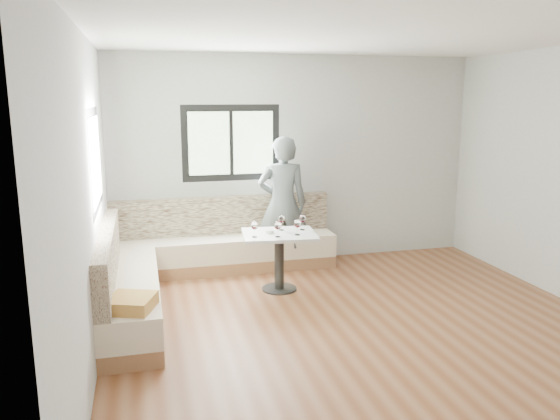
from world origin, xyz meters
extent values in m
cube|color=brown|center=(0.00, 0.00, 0.00)|extent=(5.00, 5.00, 0.01)
cube|color=white|center=(0.00, 0.00, 2.80)|extent=(5.00, 5.00, 0.01)
cube|color=#B7B7B2|center=(0.00, 2.50, 1.40)|extent=(5.00, 0.01, 2.80)
cube|color=#B7B7B2|center=(-2.50, 0.00, 1.40)|extent=(0.01, 5.00, 2.80)
cube|color=black|center=(-0.90, 2.49, 1.65)|extent=(1.30, 0.02, 1.00)
cube|color=black|center=(-2.49, 0.90, 1.65)|extent=(0.02, 1.30, 1.00)
cube|color=#986743|center=(-1.05, 2.23, 0.08)|extent=(2.90, 0.55, 0.16)
cube|color=beige|center=(-1.05, 2.23, 0.30)|extent=(2.90, 0.55, 0.29)
cube|color=beige|center=(-1.05, 2.43, 0.70)|extent=(2.90, 0.14, 0.50)
cube|color=#986743|center=(-2.23, 0.82, 0.08)|extent=(0.55, 2.25, 0.16)
cube|color=beige|center=(-2.23, 0.82, 0.30)|extent=(0.55, 2.25, 0.29)
cube|color=beige|center=(-2.43, 0.82, 0.70)|extent=(0.14, 2.25, 0.50)
cube|color=#AE7B33|center=(-2.21, -0.02, 0.51)|extent=(0.49, 0.49, 0.11)
cylinder|color=black|center=(-0.54, 1.33, 0.01)|extent=(0.41, 0.41, 0.02)
cylinder|color=black|center=(-0.54, 1.33, 0.33)|extent=(0.11, 0.11, 0.66)
cube|color=silver|center=(-0.54, 1.33, 0.67)|extent=(0.91, 0.75, 0.04)
imported|color=#535C5D|center=(-0.30, 2.12, 0.88)|extent=(0.70, 0.52, 1.76)
cylinder|color=white|center=(-0.65, 1.35, 0.71)|extent=(0.10, 0.10, 0.04)
sphere|color=black|center=(-0.64, 1.36, 0.72)|extent=(0.02, 0.02, 0.02)
sphere|color=black|center=(-0.66, 1.36, 0.72)|extent=(0.02, 0.02, 0.02)
sphere|color=black|center=(-0.65, 1.34, 0.72)|extent=(0.02, 0.02, 0.02)
cylinder|color=white|center=(-0.86, 1.22, 0.70)|extent=(0.06, 0.06, 0.01)
cylinder|color=white|center=(-0.86, 1.22, 0.74)|extent=(0.01, 0.01, 0.08)
ellipsoid|color=white|center=(-0.86, 1.22, 0.83)|extent=(0.08, 0.08, 0.10)
cylinder|color=#450608|center=(-0.86, 1.22, 0.80)|extent=(0.06, 0.06, 0.02)
cylinder|color=white|center=(-0.60, 1.16, 0.70)|extent=(0.06, 0.06, 0.01)
cylinder|color=white|center=(-0.60, 1.16, 0.74)|extent=(0.01, 0.01, 0.08)
ellipsoid|color=white|center=(-0.60, 1.16, 0.83)|extent=(0.08, 0.08, 0.10)
cylinder|color=#450608|center=(-0.60, 1.16, 0.80)|extent=(0.06, 0.06, 0.02)
cylinder|color=white|center=(-0.36, 1.19, 0.70)|extent=(0.06, 0.06, 0.01)
cylinder|color=white|center=(-0.36, 1.19, 0.74)|extent=(0.01, 0.01, 0.08)
ellipsoid|color=white|center=(-0.36, 1.19, 0.83)|extent=(0.08, 0.08, 0.10)
cylinder|color=#450608|center=(-0.36, 1.19, 0.80)|extent=(0.06, 0.06, 0.02)
cylinder|color=white|center=(-0.48, 1.46, 0.70)|extent=(0.06, 0.06, 0.01)
cylinder|color=white|center=(-0.48, 1.46, 0.74)|extent=(0.01, 0.01, 0.08)
ellipsoid|color=white|center=(-0.48, 1.46, 0.83)|extent=(0.08, 0.08, 0.10)
cylinder|color=#450608|center=(-0.48, 1.46, 0.80)|extent=(0.06, 0.06, 0.02)
cylinder|color=white|center=(-0.24, 1.42, 0.70)|extent=(0.06, 0.06, 0.01)
cylinder|color=white|center=(-0.24, 1.42, 0.74)|extent=(0.01, 0.01, 0.08)
ellipsoid|color=white|center=(-0.24, 1.42, 0.83)|extent=(0.08, 0.08, 0.10)
cylinder|color=#450608|center=(-0.24, 1.42, 0.80)|extent=(0.06, 0.06, 0.02)
camera|label=1|loc=(-2.06, -4.64, 2.25)|focal=35.00mm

